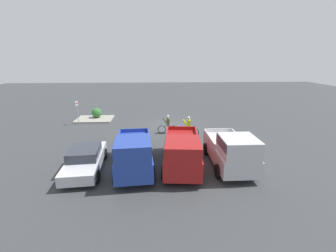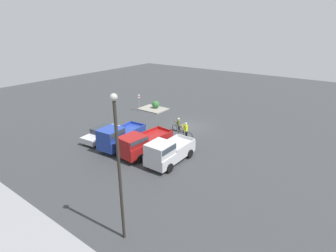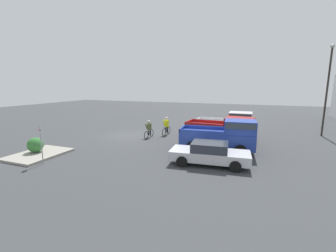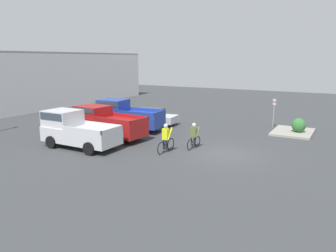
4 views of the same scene
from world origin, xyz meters
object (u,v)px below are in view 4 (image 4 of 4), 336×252
Objects in this scene: cyclist_1 at (166,138)px; fire_lane_sign at (274,110)px; sedan_0 at (150,116)px; cyclist_0 at (194,135)px; shrub at (299,125)px; pickup_truck_2 at (125,115)px; pickup_truck_0 at (75,129)px; pickup_truck_1 at (106,122)px.

cyclist_1 is 10.98m from fire_lane_sign.
sedan_0 is 8.18m from cyclist_0.
pickup_truck_2 is at bearing 113.18° from shrub.
fire_lane_sign reaches higher than pickup_truck_2.
pickup_truck_0 is 5.87m from cyclist_1.
fire_lane_sign reaches higher than pickup_truck_0.
pickup_truck_0 is 0.91× the size of pickup_truck_1.
cyclist_0 is at bearing -85.49° from pickup_truck_1.
shrub is at bearing -78.80° from sedan_0.
pickup_truck_1 is 6.59m from cyclist_0.
shrub is (5.12, -11.96, -0.54)m from pickup_truck_2.
pickup_truck_1 is 1.05× the size of pickup_truck_2.
cyclist_0 is (-5.05, -6.44, 0.12)m from sedan_0.
pickup_truck_0 reaches higher than cyclist_1.
sedan_0 reaches higher than shrub.
fire_lane_sign is (9.07, -9.56, 0.34)m from pickup_truck_1.
fire_lane_sign is (6.34, -9.87, 0.26)m from pickup_truck_2.
cyclist_0 is (-2.21, -6.87, -0.40)m from pickup_truck_2.
pickup_truck_2 is 2.17× the size of fire_lane_sign.
shrub is at bearing -120.35° from fire_lane_sign.
fire_lane_sign is (10.18, -4.07, 0.60)m from cyclist_1.
pickup_truck_0 reaches higher than cyclist_0.
pickup_truck_1 is at bearing 178.77° from sedan_0.
pickup_truck_2 is at bearing 171.45° from sedan_0.
sedan_0 is 10.10m from fire_lane_sign.
cyclist_1 is at bearing 158.21° from fire_lane_sign.
cyclist_0 is 1.66× the size of shrub.
fire_lane_sign reaches higher than pickup_truck_1.
fire_lane_sign is at bearing 59.65° from shrub.
cyclist_1 is at bearing -123.45° from pickup_truck_2.
pickup_truck_2 is 6.96m from cyclist_1.
pickup_truck_2 reaches higher than sedan_0.
fire_lane_sign reaches higher than sedan_0.
pickup_truck_1 is 13.18m from fire_lane_sign.
shrub is (7.85, -11.65, -0.46)m from pickup_truck_1.
pickup_truck_1 reaches higher than cyclist_0.
shrub is (2.28, -11.53, -0.02)m from sedan_0.
pickup_truck_1 is at bearing 78.63° from cyclist_1.
pickup_truck_2 is at bearing 56.55° from cyclist_1.
cyclist_0 is 0.93× the size of cyclist_1.
cyclist_0 is 1.94m from cyclist_1.
sedan_0 is at bearing 38.86° from cyclist_1.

